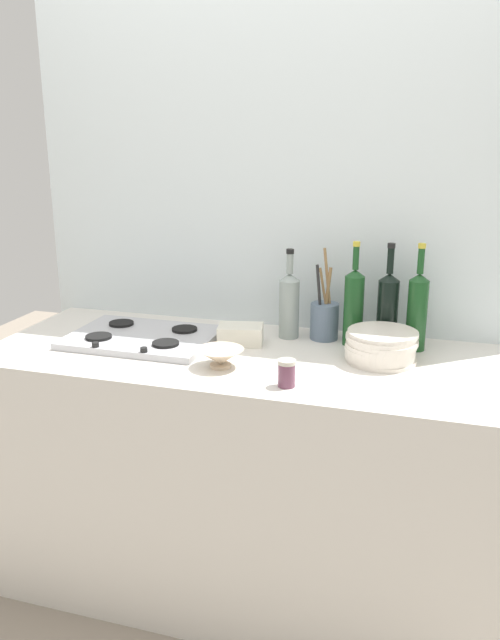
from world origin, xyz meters
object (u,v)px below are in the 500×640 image
stovetop_hob (142,337)px  utensil_crock (324,319)px  butter_dish (241,334)px  plate_stack (381,346)px  wine_bottle_leftmost (417,310)px  wine_bottle_mid_left (289,304)px  mixing_bowl (220,357)px  wine_bottle_mid_right (388,308)px  condiment_jar_front (287,373)px  wine_bottle_rightmost (354,306)px

stovetop_hob → utensil_crock: (0.62, 0.21, 0.06)m
butter_dish → plate_stack: bearing=-5.3°
wine_bottle_leftmost → wine_bottle_mid_left: wine_bottle_leftmost is taller
mixing_bowl → butter_dish: butter_dish is taller
wine_bottle_mid_right → mixing_bowl: 0.61m
wine_bottle_mid_left → mixing_bowl: bearing=-110.6°
wine_bottle_mid_left → wine_bottle_mid_right: size_ratio=0.90×
utensil_crock → butter_dish: bearing=-153.0°
utensil_crock → condiment_jar_front: utensil_crock is taller
wine_bottle_mid_right → wine_bottle_rightmost: (-0.11, -0.02, 0.00)m
mixing_bowl → wine_bottle_rightmost: bearing=43.2°
wine_bottle_rightmost → mixing_bowl: bearing=-136.8°
stovetop_hob → butter_dish: size_ratio=3.28×
wine_bottle_mid_left → condiment_jar_front: size_ratio=3.93×
condiment_jar_front → wine_bottle_mid_right: bearing=62.1°
wine_bottle_leftmost → utensil_crock: (-0.32, 0.03, -0.07)m
wine_bottle_mid_left → condiment_jar_front: bearing=-77.4°
stovetop_hob → wine_bottle_mid_right: 0.87m
wine_bottle_mid_right → condiment_jar_front: (-0.24, -0.46, -0.09)m
wine_bottle_mid_left → utensil_crock: size_ratio=0.99×
plate_stack → wine_bottle_mid_left: size_ratio=0.72×
wine_bottle_rightmost → wine_bottle_mid_right: bearing=9.1°
plate_stack → mixing_bowl: size_ratio=1.55×
wine_bottle_leftmost → wine_bottle_rightmost: 0.21m
wine_bottle_rightmost → mixing_bowl: size_ratio=2.41×
mixing_bowl → condiment_jar_front: (0.24, -0.10, 0.01)m
stovetop_hob → wine_bottle_leftmost: wine_bottle_leftmost is taller
butter_dish → wine_bottle_rightmost: bearing=15.2°
stovetop_hob → wine_bottle_mid_left: bearing=21.4°
wine_bottle_leftmost → condiment_jar_front: size_ratio=4.46×
plate_stack → wine_bottle_mid_left: bearing=154.5°
plate_stack → utensil_crock: utensil_crock is taller
butter_dish → wine_bottle_mid_right: bearing=13.8°
butter_dish → utensil_crock: 0.31m
wine_bottle_mid_left → butter_dish: size_ratio=2.08×
plate_stack → wine_bottle_leftmost: (0.10, 0.16, 0.09)m
wine_bottle_rightmost → mixing_bowl: (-0.37, -0.35, -0.11)m
wine_bottle_mid_left → wine_bottle_rightmost: (0.23, -0.02, 0.02)m
mixing_bowl → utensil_crock: size_ratio=0.46×
plate_stack → utensil_crock: size_ratio=0.72×
wine_bottle_mid_left → condiment_jar_front: (0.10, -0.46, -0.08)m
wine_bottle_leftmost → wine_bottle_mid_left: 0.45m
plate_stack → butter_dish: 0.49m
plate_stack → wine_bottle_rightmost: bearing=127.2°
wine_bottle_mid_left → wine_bottle_rightmost: bearing=-4.0°
utensil_crock → stovetop_hob: bearing=-161.1°
butter_dish → utensil_crock: size_ratio=0.48×
wine_bottle_rightmost → utensil_crock: wine_bottle_rightmost is taller
plate_stack → wine_bottle_mid_left: (-0.35, 0.17, 0.07)m
wine_bottle_leftmost → utensil_crock: 0.33m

